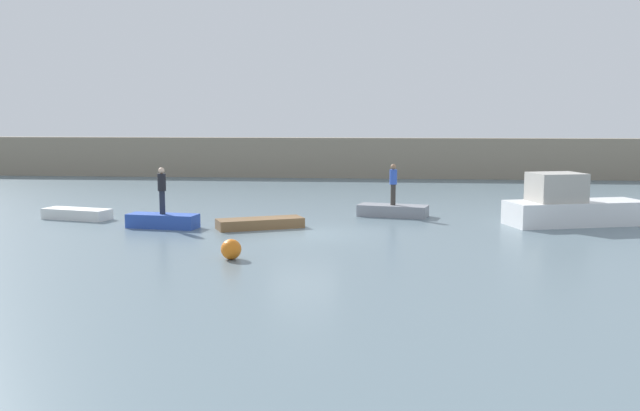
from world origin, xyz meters
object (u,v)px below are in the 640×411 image
Objects in this scene: rowboat_white at (77,214)px; rowboat_grey at (393,211)px; person_blue_shirt at (393,182)px; person_dark_shirt at (162,188)px; rowboat_blue at (163,221)px; mooring_buoy at (231,249)px; motorboat at (570,206)px; rowboat_brown at (260,223)px.

rowboat_grey is at bearing 23.12° from rowboat_white.
person_dark_shirt is at bearing -155.90° from person_blue_shirt.
rowboat_white is at bearing 156.06° from person_dark_shirt.
rowboat_white is 4.74m from rowboat_blue.
rowboat_white is 11.35m from mooring_buoy.
person_blue_shirt is at bearing 63.06° from mooring_buoy.
rowboat_blue is at bearing 124.52° from mooring_buoy.
person_dark_shirt is at bearing 124.52° from mooring_buoy.
rowboat_grey is 1.64× the size of person_dark_shirt.
mooring_buoy is (3.98, -5.79, -1.24)m from person_dark_shirt.
motorboat is 16.18m from person_dark_shirt.
rowboat_white is at bearing -171.09° from person_blue_shirt.
mooring_buoy is at bearing -146.25° from motorboat.
rowboat_brown is at bearing 3.45° from person_dark_shirt.
person_blue_shirt reaches higher than rowboat_blue.
person_dark_shirt is (-8.97, -4.01, 0.06)m from person_blue_shirt.
person_dark_shirt is (-3.80, -0.23, 1.36)m from rowboat_brown.
person_blue_shirt is at bearing 32.12° from rowboat_blue.
person_dark_shirt is (-16.01, -2.24, 0.80)m from motorboat.
motorboat is 1.75× the size of rowboat_brown.
person_blue_shirt is (5.17, 3.78, 1.30)m from rowboat_brown.
rowboat_grey is (5.17, 3.78, 0.05)m from rowboat_brown.
rowboat_blue is 0.83× the size of rowboat_brown.
rowboat_grey is (13.30, 2.09, 0.03)m from rowboat_white.
motorboat is 20.35m from rowboat_white.
mooring_buoy reaches higher than rowboat_brown.
rowboat_grey is at bearing 32.12° from rowboat_blue.
mooring_buoy is (-12.02, -8.03, -0.44)m from motorboat.
mooring_buoy reaches higher than rowboat_grey.
motorboat is at bearing -0.93° from rowboat_grey.
person_dark_shirt is at bearing -142.72° from rowboat_grey.
motorboat is at bearing 15.99° from rowboat_blue.
rowboat_brown is 4.04m from person_dark_shirt.
rowboat_grey reaches higher than rowboat_brown.
motorboat is at bearing -15.77° from rowboat_brown.
rowboat_grey is 4.76× the size of mooring_buoy.
rowboat_blue reaches higher than rowboat_grey.
motorboat is at bearing -14.11° from person_blue_shirt.
person_dark_shirt reaches higher than rowboat_brown.
mooring_buoy is at bearing -103.77° from rowboat_grey.
rowboat_blue is at bearing -9.73° from rowboat_white.
rowboat_white is at bearing -157.91° from rowboat_grey.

